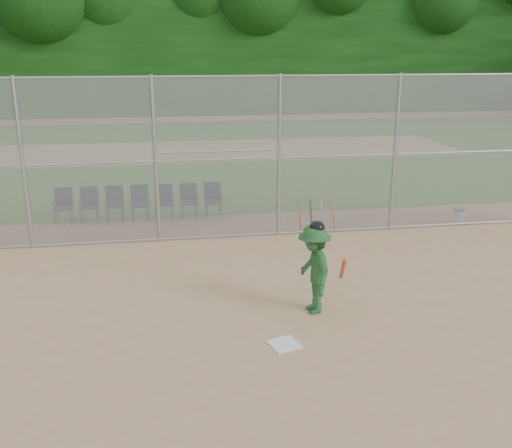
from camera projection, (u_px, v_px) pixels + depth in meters
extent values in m
plane|color=tan|center=(280.00, 328.00, 9.71)|extent=(100.00, 100.00, 0.00)
plane|color=#2A631D|center=(202.00, 151.00, 26.68)|extent=(100.00, 100.00, 0.00)
plane|color=tan|center=(202.00, 151.00, 26.68)|extent=(24.00, 24.00, 0.00)
cube|color=gray|center=(239.00, 159.00, 13.84)|extent=(16.00, 0.02, 4.00)
cylinder|color=#9EA3A8|center=(238.00, 76.00, 13.26)|extent=(16.00, 0.05, 0.05)
cube|color=black|center=(182.00, 35.00, 41.10)|extent=(80.00, 5.00, 11.00)
cube|color=silver|center=(284.00, 344.00, 9.16)|extent=(0.55, 0.55, 0.02)
imported|color=#205125|center=(314.00, 269.00, 10.11)|extent=(0.68, 1.09, 1.62)
ellipsoid|color=black|center=(315.00, 227.00, 9.88)|extent=(0.27, 0.30, 0.23)
cylinder|color=red|center=(343.00, 269.00, 9.75)|extent=(0.23, 0.68, 0.61)
cylinder|color=white|center=(458.00, 217.00, 15.50)|extent=(0.30, 0.30, 0.36)
cylinder|color=#225A97|center=(459.00, 210.00, 15.44)|extent=(0.32, 0.32, 0.05)
cylinder|color=#D84C14|center=(300.00, 215.00, 14.82)|extent=(0.06, 0.32, 0.83)
cylinder|color=black|center=(311.00, 215.00, 14.87)|extent=(0.06, 0.35, 0.82)
cylinder|color=#B2B2B7|center=(322.00, 215.00, 14.92)|extent=(0.06, 0.37, 0.81)
cylinder|color=#D84C14|center=(333.00, 214.00, 14.96)|extent=(0.06, 0.40, 0.80)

